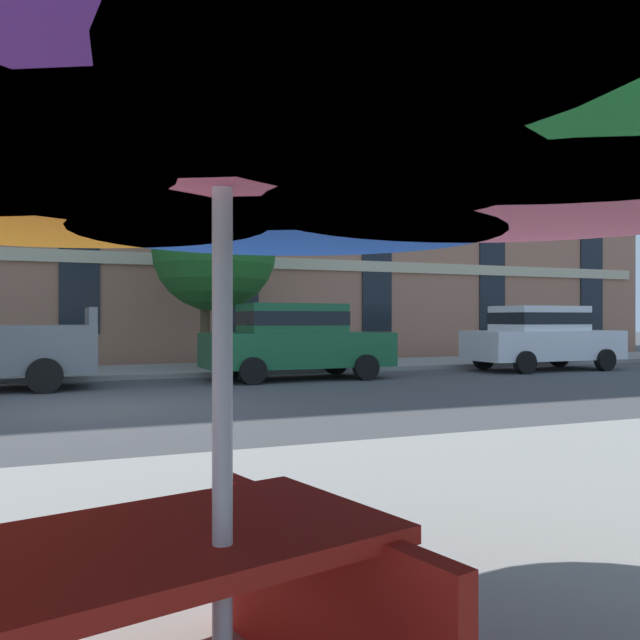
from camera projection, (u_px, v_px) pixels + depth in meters
ground_plane at (103, 409)px, 10.35m from camera, size 120.00×120.00×0.00m
sidewalk_far at (83, 373)px, 16.63m from camera, size 56.00×3.60×0.12m
apartment_building at (73, 97)px, 24.19m from camera, size 42.61×12.08×19.20m
sedan_green at (296, 339)px, 15.51m from camera, size 4.40×1.98×1.78m
sedan_white at (542, 336)px, 18.29m from camera, size 4.40×1.98×1.78m
street_tree_middle at (213, 242)px, 17.52m from camera, size 3.27×3.27×5.07m
patio_umbrella at (222, 124)px, 1.90m from camera, size 4.11×3.82×2.24m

